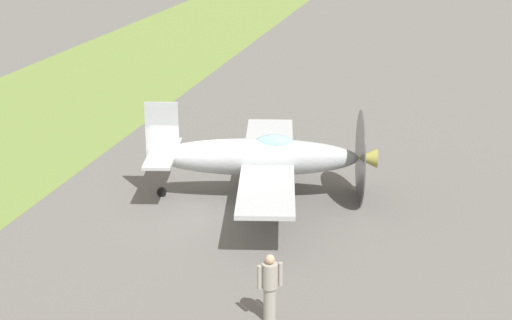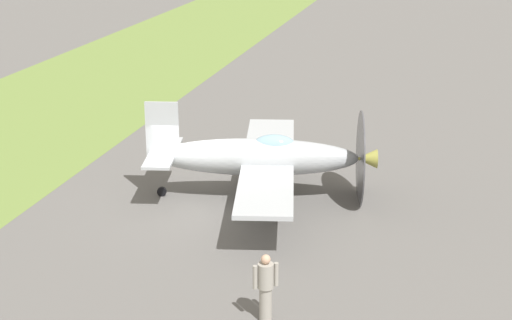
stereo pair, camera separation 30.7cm
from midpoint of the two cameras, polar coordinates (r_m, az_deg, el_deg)
name	(u,v)px [view 1 (the left image)]	position (r m, az deg, el deg)	size (l,w,h in m)	color
ground_plane	(188,203)	(25.95, -5.33, -3.11)	(160.00, 160.00, 0.00)	#605E5B
airplane_lead	(261,157)	(25.75, 0.00, 0.20)	(9.66, 7.72, 3.42)	#B2B7BC
ground_crew_chief	(270,286)	(18.68, 0.54, -9.17)	(0.38, 0.55, 1.73)	#9E998E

